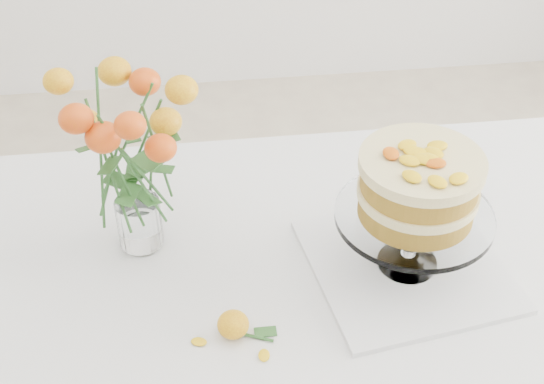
{
  "coord_description": "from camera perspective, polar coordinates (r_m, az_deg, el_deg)",
  "views": [
    {
      "loc": [
        -0.1,
        -0.9,
        1.7
      ],
      "look_at": [
        0.02,
        0.09,
        0.9
      ],
      "focal_mm": 50.0,
      "sensor_mm": 36.0,
      "label": 1
    }
  ],
  "objects": [
    {
      "name": "stray_petal_a",
      "position": [
        1.24,
        -5.52,
        -11.17
      ],
      "size": [
        0.03,
        0.02,
        0.0
      ],
      "primitive_type": "ellipsoid",
      "color": "yellow",
      "rests_on": "table"
    },
    {
      "name": "stray_petal_b",
      "position": [
        1.21,
        -0.6,
        -12.21
      ],
      "size": [
        0.03,
        0.02,
        0.0
      ],
      "primitive_type": "ellipsoid",
      "color": "yellow",
      "rests_on": "table"
    },
    {
      "name": "loose_rose_near",
      "position": [
        1.23,
        -2.92,
        -9.94
      ],
      "size": [
        0.09,
        0.05,
        0.04
      ],
      "rotation": [
        0.0,
        0.0,
        -0.4
      ],
      "color": "yellow",
      "rests_on": "table"
    },
    {
      "name": "napkin",
      "position": [
        1.37,
        10.09,
        -5.46
      ],
      "size": [
        0.37,
        0.37,
        0.01
      ],
      "primitive_type": "cube",
      "rotation": [
        0.0,
        0.0,
        0.16
      ],
      "color": "white",
      "rests_on": "table"
    },
    {
      "name": "table",
      "position": [
        1.37,
        -0.42,
        -9.81
      ],
      "size": [
        1.43,
        0.93,
        0.76
      ],
      "color": "tan",
      "rests_on": "ground"
    },
    {
      "name": "cake_stand",
      "position": [
        1.26,
        10.92,
        -0.02
      ],
      "size": [
        0.27,
        0.27,
        0.24
      ],
      "rotation": [
        0.0,
        0.0,
        -0.26
      ],
      "color": "white",
      "rests_on": "napkin"
    },
    {
      "name": "rose_vase",
      "position": [
        1.27,
        -10.85,
        3.96
      ],
      "size": [
        0.29,
        0.29,
        0.4
      ],
      "rotation": [
        0.0,
        0.0,
        -0.12
      ],
      "color": "white",
      "rests_on": "table"
    }
  ]
}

